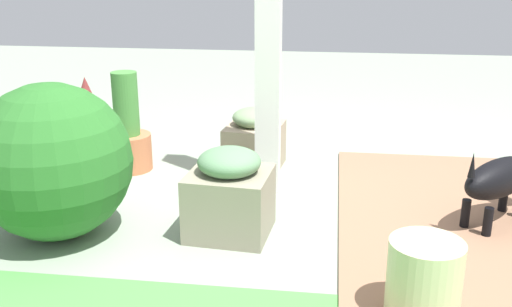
# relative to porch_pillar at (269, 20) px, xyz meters

# --- Properties ---
(ground_plane) EXTENTS (12.00, 12.00, 0.00)m
(ground_plane) POSITION_rel_porch_pillar_xyz_m (-0.32, 0.17, -1.05)
(ground_plane) COLOR gray
(brick_path) EXTENTS (1.80, 2.40, 0.02)m
(brick_path) POSITION_rel_porch_pillar_xyz_m (-1.35, 0.41, -1.04)
(brick_path) COLOR #91694E
(brick_path) RESTS_ON ground
(porch_pillar) EXTENTS (0.14, 0.14, 2.10)m
(porch_pillar) POSITION_rel_porch_pillar_xyz_m (0.00, 0.00, 0.00)
(porch_pillar) COLOR white
(porch_pillar) RESTS_ON ground
(stone_planter_nearest) EXTENTS (0.40, 0.45, 0.43)m
(stone_planter_nearest) POSITION_rel_porch_pillar_xyz_m (0.14, -0.41, -0.85)
(stone_planter_nearest) COLOR tan
(stone_planter_nearest) RESTS_ON ground
(stone_planter_mid) EXTENTS (0.45, 0.43, 0.47)m
(stone_planter_mid) POSITION_rel_porch_pillar_xyz_m (0.13, 0.63, -0.83)
(stone_planter_mid) COLOR gray
(stone_planter_mid) RESTS_ON ground
(round_shrub) EXTENTS (0.81, 0.81, 0.81)m
(round_shrub) POSITION_rel_porch_pillar_xyz_m (1.02, 0.76, -0.65)
(round_shrub) COLOR #296826
(round_shrub) RESTS_ON ground
(terracotta_pot_tall) EXTENTS (0.31, 0.31, 0.68)m
(terracotta_pot_tall) POSITION_rel_porch_pillar_xyz_m (0.99, -0.27, -0.81)
(terracotta_pot_tall) COLOR #C26C46
(terracotta_pot_tall) RESTS_ON ground
(terracotta_pot_spiky) EXTENTS (0.28, 0.28, 0.56)m
(terracotta_pot_spiky) POSITION_rel_porch_pillar_xyz_m (1.43, -0.64, -0.78)
(terracotta_pot_spiky) COLOR #B65941
(terracotta_pot_spiky) RESTS_ON ground
(dog) EXTENTS (0.60, 0.58, 0.49)m
(dog) POSITION_rel_porch_pillar_xyz_m (-1.32, 0.31, -0.77)
(dog) COLOR black
(dog) RESTS_ON ground
(ceramic_urn) EXTENTS (0.30, 0.30, 0.34)m
(ceramic_urn) POSITION_rel_porch_pillar_xyz_m (-0.78, 1.29, -0.88)
(ceramic_urn) COLOR beige
(ceramic_urn) RESTS_ON ground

